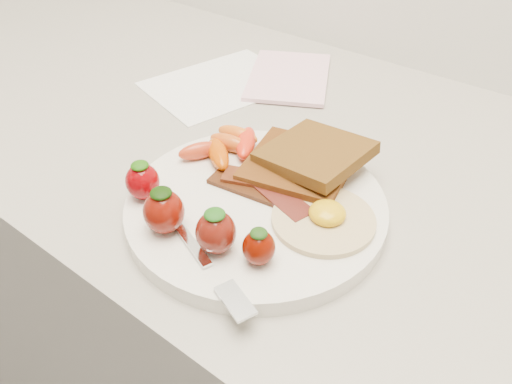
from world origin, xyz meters
The scene contains 11 objects.
counter centered at (0.00, 1.70, 0.45)m, with size 2.00×0.60×0.90m, color gray.
plate centered at (-0.02, 1.57, 0.91)m, with size 0.27×0.27×0.02m, color white.
toast_lower centered at (-0.02, 1.64, 0.93)m, with size 0.11×0.11×0.01m, color #421807.
toast_upper centered at (-0.01, 1.65, 0.94)m, with size 0.10×0.10×0.01m, color #4F2D0F.
fried_egg centered at (0.05, 1.58, 0.92)m, with size 0.13×0.13×0.02m.
bacon_strips centered at (-0.02, 1.59, 0.92)m, with size 0.13×0.07×0.01m.
baby_carrots centered at (-0.10, 1.62, 0.93)m, with size 0.08×0.10×0.02m.
strawberries centered at (-0.05, 1.49, 0.94)m, with size 0.18×0.06×0.05m.
fork centered at (-0.01, 1.47, 0.92)m, with size 0.16×0.07×0.00m.
paper_sheet centered at (-0.25, 1.77, 0.90)m, with size 0.16×0.21×0.00m, color white.
notepad centered at (-0.18, 1.85, 0.91)m, with size 0.12×0.17×0.01m, color #F8BCCF.
Camera 1 is at (0.22, 1.25, 1.25)m, focal length 35.00 mm.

